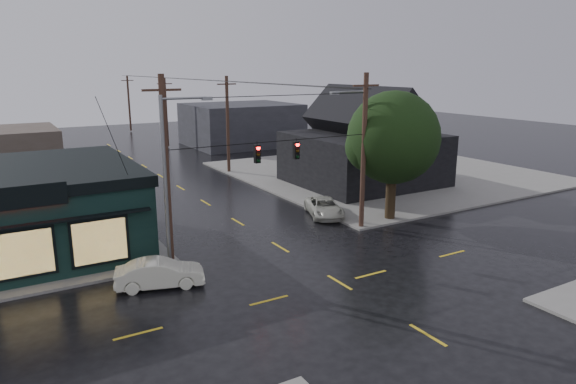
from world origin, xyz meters
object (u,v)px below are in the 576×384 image
sedan_cream (160,273)px  corner_tree (393,138)px  suv_silver (324,207)px  utility_pole_ne (361,228)px  utility_pole_nw (172,265)px

sedan_cream → corner_tree: bearing=-63.8°
suv_silver → utility_pole_ne: bearing=-61.5°
suv_silver → utility_pole_nw: bearing=-143.1°
sedan_cream → suv_silver: 15.15m
utility_pole_nw → utility_pole_ne: bearing=0.0°
utility_pole_ne → suv_silver: bearing=97.8°
sedan_cream → suv_silver: sedan_cream is taller
utility_pole_nw → suv_silver: 13.04m
corner_tree → utility_pole_ne: size_ratio=0.87×
utility_pole_nw → utility_pole_ne: 13.00m
utility_pole_nw → utility_pole_ne: same height
utility_pole_ne → sedan_cream: utility_pole_ne is taller
corner_tree → utility_pole_ne: bearing=-170.3°
corner_tree → utility_pole_ne: corner_tree is taller
utility_pole_nw → utility_pole_ne: size_ratio=1.00×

